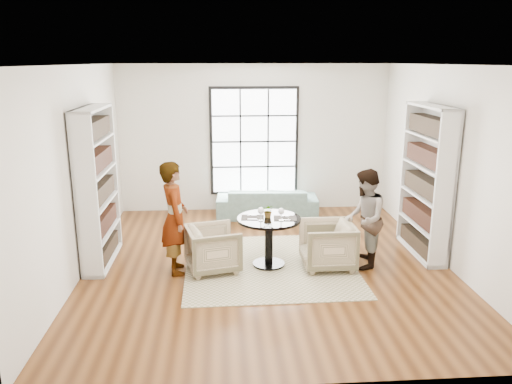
{
  "coord_description": "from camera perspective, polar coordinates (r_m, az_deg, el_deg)",
  "views": [
    {
      "loc": [
        -0.68,
        -7.17,
        3.06
      ],
      "look_at": [
        -0.14,
        0.4,
        1.05
      ],
      "focal_mm": 35.0,
      "sensor_mm": 36.0,
      "label": 1
    }
  ],
  "objects": [
    {
      "name": "placemat_right",
      "position": [
        7.49,
        3.35,
        -3.01
      ],
      "size": [
        0.36,
        0.29,
        0.01
      ],
      "primitive_type": "cube",
      "rotation": [
        0.0,
        0.0,
        -0.09
      ],
      "color": "black",
      "rests_on": "pedestal_table"
    },
    {
      "name": "rug",
      "position": [
        7.77,
        1.61,
        -8.34
      ],
      "size": [
        2.6,
        2.6,
        0.01
      ],
      "primitive_type": "cube",
      "rotation": [
        0.0,
        0.0,
        0.01
      ],
      "color": "tan",
      "rests_on": "ground"
    },
    {
      "name": "person_left",
      "position": [
        7.37,
        -9.29,
        -2.93
      ],
      "size": [
        0.5,
        0.67,
        1.67
      ],
      "primitive_type": "imported",
      "rotation": [
        0.0,
        0.0,
        1.75
      ],
      "color": "gray",
      "rests_on": "ground"
    },
    {
      "name": "sofa",
      "position": [
        10.05,
        1.27,
        -1.16
      ],
      "size": [
        2.05,
        0.9,
        0.59
      ],
      "primitive_type": "imported",
      "rotation": [
        0.0,
        0.0,
        3.08
      ],
      "color": "slate",
      "rests_on": "ground"
    },
    {
      "name": "armchair_left",
      "position": [
        7.5,
        -4.92,
        -6.47
      ],
      "size": [
        0.91,
        0.89,
        0.68
      ],
      "primitive_type": "imported",
      "rotation": [
        0.0,
        0.0,
        1.81
      ],
      "color": "#B7B583",
      "rests_on": "ground"
    },
    {
      "name": "cutlery_left",
      "position": [
        7.51,
        -0.39,
        -2.87
      ],
      "size": [
        0.16,
        0.23,
        0.01
      ],
      "primitive_type": null,
      "rotation": [
        0.0,
        0.0,
        -0.09
      ],
      "color": "silver",
      "rests_on": "placemat_left"
    },
    {
      "name": "pedestal_table",
      "position": [
        7.57,
        1.49,
        -4.49
      ],
      "size": [
        0.96,
        0.96,
        0.77
      ],
      "rotation": [
        0.0,
        0.0,
        -0.09
      ],
      "color": "black",
      "rests_on": "ground"
    },
    {
      "name": "cutlery_right",
      "position": [
        7.48,
        3.35,
        -2.96
      ],
      "size": [
        0.16,
        0.23,
        0.01
      ],
      "primitive_type": null,
      "rotation": [
        0.0,
        0.0,
        -0.09
      ],
      "color": "silver",
      "rests_on": "placemat_right"
    },
    {
      "name": "wine_glass_right",
      "position": [
        7.34,
        2.9,
        -2.25
      ],
      "size": [
        0.09,
        0.09,
        0.2
      ],
      "color": "silver",
      "rests_on": "pedestal_table"
    },
    {
      "name": "ground",
      "position": [
        7.83,
        1.26,
        -8.2
      ],
      "size": [
        6.0,
        6.0,
        0.0
      ],
      "primitive_type": "plane",
      "color": "brown"
    },
    {
      "name": "flower_centerpiece",
      "position": [
        7.49,
        1.43,
        -2.17
      ],
      "size": [
        0.23,
        0.21,
        0.21
      ],
      "primitive_type": "imported",
      "rotation": [
        0.0,
        0.0,
        -0.31
      ],
      "color": "gray",
      "rests_on": "pedestal_table"
    },
    {
      "name": "person_right",
      "position": [
        7.66,
        12.3,
        -3.04
      ],
      "size": [
        0.75,
        0.86,
        1.51
      ],
      "primitive_type": "imported",
      "rotation": [
        0.0,
        0.0,
        -1.84
      ],
      "color": "gray",
      "rests_on": "ground"
    },
    {
      "name": "room_shell",
      "position": [
        7.95,
        0.96,
        1.71
      ],
      "size": [
        6.0,
        6.01,
        6.0
      ],
      "color": "silver",
      "rests_on": "ground"
    },
    {
      "name": "armchair_right",
      "position": [
        7.66,
        8.16,
        -6.02
      ],
      "size": [
        0.78,
        0.76,
        0.71
      ],
      "primitive_type": "imported",
      "rotation": [
        0.0,
        0.0,
        -1.57
      ],
      "color": "tan",
      "rests_on": "ground"
    },
    {
      "name": "wine_glass_left",
      "position": [
        7.32,
        0.57,
        -2.19
      ],
      "size": [
        0.1,
        0.1,
        0.21
      ],
      "color": "silver",
      "rests_on": "pedestal_table"
    },
    {
      "name": "placemat_left",
      "position": [
        7.51,
        -0.39,
        -2.92
      ],
      "size": [
        0.36,
        0.29,
        0.01
      ],
      "primitive_type": "cube",
      "rotation": [
        0.0,
        0.0,
        -0.09
      ],
      "color": "black",
      "rests_on": "pedestal_table"
    }
  ]
}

